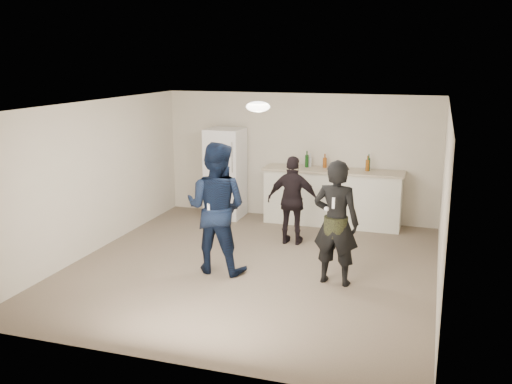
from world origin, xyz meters
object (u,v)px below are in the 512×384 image
(counter, at_px, (332,198))
(fridge, at_px, (225,173))
(spectator, at_px, (293,201))
(shaker, at_px, (293,162))
(man, at_px, (216,208))
(woman, at_px, (336,223))

(counter, bearing_deg, fridge, -178.15)
(fridge, relative_size, spectator, 1.17)
(counter, relative_size, shaker, 15.29)
(counter, relative_size, man, 1.32)
(fridge, distance_m, shaker, 1.39)
(fridge, xyz_separation_m, man, (0.95, -2.90, 0.09))
(spectator, bearing_deg, fridge, -36.91)
(fridge, distance_m, man, 3.06)
(fridge, bearing_deg, shaker, 8.14)
(shaker, bearing_deg, man, -97.30)
(counter, xyz_separation_m, shaker, (-0.82, 0.12, 0.65))
(man, relative_size, spectator, 1.28)
(fridge, height_order, woman, woman)
(man, bearing_deg, spectator, -113.85)
(shaker, bearing_deg, woman, -65.39)
(counter, bearing_deg, shaker, 171.50)
(shaker, distance_m, man, 3.13)
(fridge, bearing_deg, woman, -46.12)
(shaker, distance_m, spectator, 1.58)
(shaker, xyz_separation_m, man, (-0.40, -3.10, -0.19))
(shaker, relative_size, man, 0.09)
(woman, xyz_separation_m, spectator, (-1.01, 1.57, -0.13))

